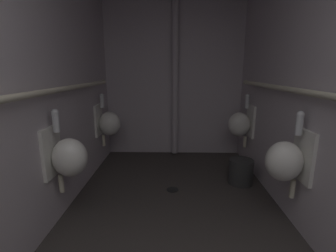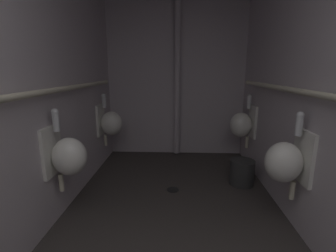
% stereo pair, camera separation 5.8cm
% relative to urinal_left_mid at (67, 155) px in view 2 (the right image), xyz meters
% --- Properties ---
extents(floor, '(2.28, 4.08, 0.08)m').
position_rel_urinal_left_mid_xyz_m(floor, '(0.93, -0.05, -0.68)').
color(floor, '#383330').
rests_on(floor, ground).
extents(wall_left, '(0.06, 4.08, 2.62)m').
position_rel_urinal_left_mid_xyz_m(wall_left, '(-0.18, -0.05, 0.67)').
color(wall_left, '#BEB3B9').
rests_on(wall_left, ground).
extents(wall_right, '(0.06, 4.08, 2.62)m').
position_rel_urinal_left_mid_xyz_m(wall_right, '(2.05, -0.05, 0.67)').
color(wall_right, '#BEB3B9').
rests_on(wall_right, ground).
extents(wall_back, '(2.28, 0.06, 2.62)m').
position_rel_urinal_left_mid_xyz_m(wall_back, '(0.93, 1.96, 0.67)').
color(wall_back, '#BEB3B9').
rests_on(wall_back, ground).
extents(urinal_left_mid, '(0.32, 0.30, 0.76)m').
position_rel_urinal_left_mid_xyz_m(urinal_left_mid, '(0.00, 0.00, 0.00)').
color(urinal_left_mid, silver).
extents(urinal_left_far, '(0.32, 0.30, 0.76)m').
position_rel_urinal_left_mid_xyz_m(urinal_left_far, '(0.00, 1.36, 0.00)').
color(urinal_left_far, silver).
extents(urinal_right_mid, '(0.32, 0.30, 0.76)m').
position_rel_urinal_left_mid_xyz_m(urinal_right_mid, '(1.87, -0.06, 0.00)').
color(urinal_right_mid, silver).
extents(urinal_right_far, '(0.32, 0.30, 0.76)m').
position_rel_urinal_left_mid_xyz_m(urinal_right_far, '(1.87, 1.34, 0.00)').
color(urinal_right_far, silver).
extents(supply_pipe_left, '(0.06, 3.34, 0.06)m').
position_rel_urinal_left_mid_xyz_m(supply_pipe_left, '(-0.09, -0.08, 0.56)').
color(supply_pipe_left, beige).
extents(supply_pipe_right, '(0.06, 3.31, 0.06)m').
position_rel_urinal_left_mid_xyz_m(supply_pipe_right, '(1.96, -0.08, 0.56)').
color(supply_pipe_right, beige).
extents(standpipe_back_wall, '(0.10, 0.10, 2.57)m').
position_rel_urinal_left_mid_xyz_m(standpipe_back_wall, '(0.95, 1.85, 0.67)').
color(standpipe_back_wall, '#BEB3B9').
rests_on(standpipe_back_wall, ground).
extents(floor_drain, '(0.14, 0.14, 0.01)m').
position_rel_urinal_left_mid_xyz_m(floor_drain, '(0.92, 0.61, -0.63)').
color(floor_drain, black).
rests_on(floor_drain, ground).
extents(waste_bin, '(0.29, 0.29, 0.31)m').
position_rel_urinal_left_mid_xyz_m(waste_bin, '(1.76, 0.80, -0.48)').
color(waste_bin, '#2D2D2D').
rests_on(waste_bin, ground).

